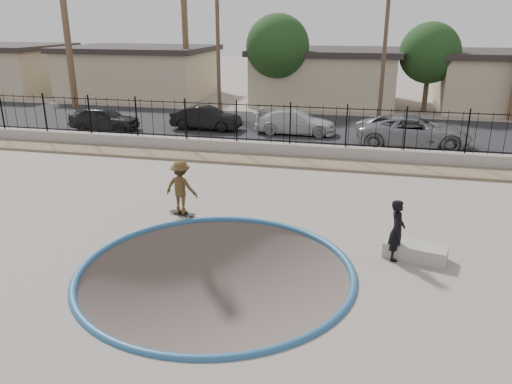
{
  "coord_description": "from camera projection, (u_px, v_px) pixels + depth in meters",
  "views": [
    {
      "loc": [
        3.49,
        -11.65,
        6.02
      ],
      "look_at": [
        0.34,
        2.0,
        1.12
      ],
      "focal_mm": 35.0,
      "sensor_mm": 36.0,
      "label": 1
    }
  ],
  "objects": [
    {
      "name": "rock_strip",
      "position": [
        285.0,
        162.0,
        21.89
      ],
      "size": [
        42.0,
        1.6,
        0.11
      ],
      "primitive_type": "cube",
      "color": "#8A765A",
      "rests_on": "ground"
    },
    {
      "name": "utility_pole_mid",
      "position": [
        385.0,
        38.0,
        28.43
      ],
      "size": [
        1.7,
        0.24,
        9.5
      ],
      "color": "#473323",
      "rests_on": "ground"
    },
    {
      "name": "house_center",
      "position": [
        326.0,
        75.0,
        37.17
      ],
      "size": [
        10.6,
        8.6,
        3.9
      ],
      "color": "tan",
      "rests_on": "ground"
    },
    {
      "name": "fence",
      "position": [
        290.0,
        124.0,
        22.42
      ],
      "size": [
        40.0,
        0.04,
        1.8
      ],
      "color": "black",
      "rests_on": "retaining_wall"
    },
    {
      "name": "car_b",
      "position": [
        206.0,
        118.0,
        28.13
      ],
      "size": [
        3.99,
        1.54,
        1.3
      ],
      "primitive_type": "imported",
      "rotation": [
        0.0,
        0.0,
        1.53
      ],
      "color": "black",
      "rests_on": "street"
    },
    {
      "name": "retaining_wall",
      "position": [
        290.0,
        150.0,
        22.82
      ],
      "size": [
        42.0,
        0.45,
        0.6
      ],
      "primitive_type": "cube",
      "color": "#A29A8E",
      "rests_on": "ground"
    },
    {
      "name": "utility_pole_left",
      "position": [
        218.0,
        41.0,
        30.64
      ],
      "size": [
        1.7,
        0.24,
        9.0
      ],
      "color": "#473323",
      "rests_on": "ground"
    },
    {
      "name": "ground",
      "position": [
        295.0,
        169.0,
        24.85
      ],
      "size": [
        120.0,
        120.0,
        2.2
      ],
      "primitive_type": "cube",
      "color": "gray",
      "rests_on": "ground"
    },
    {
      "name": "skateboard",
      "position": [
        182.0,
        213.0,
        16.11
      ],
      "size": [
        0.92,
        0.45,
        0.08
      ],
      "rotation": [
        0.0,
        0.0,
        -0.26
      ],
      "color": "black",
      "rests_on": "ground"
    },
    {
      "name": "street_tree_left",
      "position": [
        278.0,
        47.0,
        33.85
      ],
      "size": [
        4.32,
        4.32,
        6.36
      ],
      "color": "#473323",
      "rests_on": "ground"
    },
    {
      "name": "coping_ring",
      "position": [
        216.0,
        272.0,
        12.53
      ],
      "size": [
        7.04,
        7.04,
        0.2
      ],
      "primitive_type": "torus",
      "color": "#25547B",
      "rests_on": "ground"
    },
    {
      "name": "car_c",
      "position": [
        296.0,
        122.0,
        27.12
      ],
      "size": [
        4.4,
        1.79,
        1.28
      ],
      "primitive_type": "imported",
      "rotation": [
        0.0,
        0.0,
        1.57
      ],
      "color": "silver",
      "rests_on": "street"
    },
    {
      "name": "palm_mid",
      "position": [
        184.0,
        8.0,
        35.44
      ],
      "size": [
        2.3,
        2.3,
        9.3
      ],
      "color": "brown",
      "rests_on": "ground"
    },
    {
      "name": "videographer",
      "position": [
        397.0,
        230.0,
        12.92
      ],
      "size": [
        0.46,
        0.64,
        1.65
      ],
      "primitive_type": "imported",
      "rotation": [
        0.0,
        0.0,
        1.46
      ],
      "color": "black",
      "rests_on": "ground"
    },
    {
      "name": "car_a",
      "position": [
        104.0,
        118.0,
        27.94
      ],
      "size": [
        3.92,
        1.65,
        1.32
      ],
      "primitive_type": "imported",
      "rotation": [
        0.0,
        0.0,
        1.59
      ],
      "color": "black",
      "rests_on": "street"
    },
    {
      "name": "street_tree_mid",
      "position": [
        430.0,
        53.0,
        32.76
      ],
      "size": [
        3.96,
        3.96,
        5.83
      ],
      "color": "#473323",
      "rests_on": "ground"
    },
    {
      "name": "skater",
      "position": [
        181.0,
        190.0,
        15.85
      ],
      "size": [
        1.19,
        0.8,
        1.71
      ],
      "primitive_type": "imported",
      "rotation": [
        0.0,
        0.0,
        2.99
      ],
      "color": "brown",
      "rests_on": "ground"
    },
    {
      "name": "bowl_pit",
      "position": [
        216.0,
        272.0,
        12.53
      ],
      "size": [
        6.84,
        6.84,
        1.8
      ],
      "primitive_type": null,
      "color": "#4F423D",
      "rests_on": "ground"
    },
    {
      "name": "street",
      "position": [
        308.0,
        127.0,
        29.07
      ],
      "size": [
        90.0,
        8.0,
        0.04
      ],
      "primitive_type": "cube",
      "color": "black",
      "rests_on": "ground"
    },
    {
      "name": "house_west",
      "position": [
        140.0,
        71.0,
        40.36
      ],
      "size": [
        11.6,
        8.6,
        3.9
      ],
      "color": "tan",
      "rests_on": "ground"
    },
    {
      "name": "car_d",
      "position": [
        413.0,
        131.0,
        24.32
      ],
      "size": [
        5.64,
        2.93,
        1.52
      ],
      "primitive_type": "imported",
      "rotation": [
        0.0,
        0.0,
        1.65
      ],
      "color": "gray",
      "rests_on": "street"
    },
    {
      "name": "house_west_far",
      "position": [
        1.0,
        67.0,
        43.12
      ],
      "size": [
        10.6,
        8.6,
        3.9
      ],
      "color": "tan",
      "rests_on": "ground"
    },
    {
      "name": "concrete_ledge",
      "position": [
        415.0,
        251.0,
        13.17
      ],
      "size": [
        1.72,
        1.06,
        0.4
      ],
      "primitive_type": "cube",
      "rotation": [
        0.0,
        0.0,
        -0.24
      ],
      "color": "#9C988A",
      "rests_on": "ground"
    }
  ]
}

